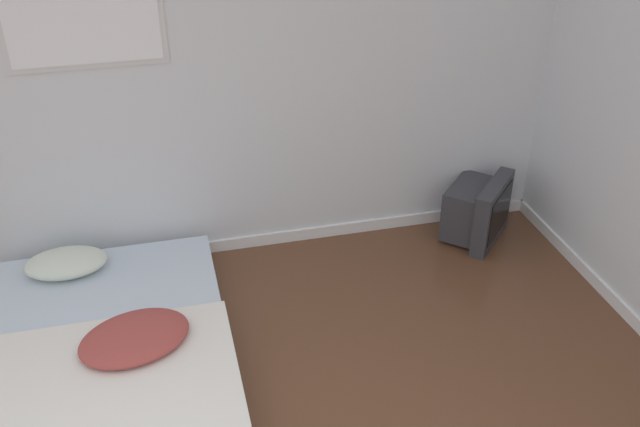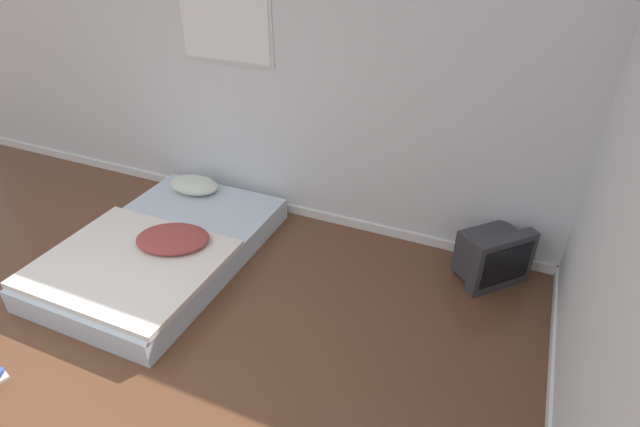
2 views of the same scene
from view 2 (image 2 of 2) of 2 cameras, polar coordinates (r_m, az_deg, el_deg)
The scene contains 3 objects.
wall_back at distance 4.78m, azimuth -8.10°, elevation 14.63°, with size 8.25×0.08×2.60m.
mattress_bed at distance 4.59m, azimuth -17.62°, elevation -3.75°, with size 1.41×2.09×0.36m.
crt_tv at distance 4.35m, azimuth 19.10°, elevation -4.62°, with size 0.62×0.63×0.48m.
Camera 2 is at (2.40, -0.92, 2.71)m, focal length 28.00 mm.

